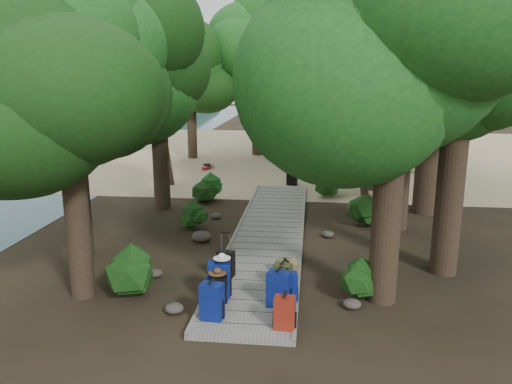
% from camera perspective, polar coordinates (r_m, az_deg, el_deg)
% --- Properties ---
extents(ground, '(120.00, 120.00, 0.00)m').
position_cam_1_polar(ground, '(13.76, 1.14, -6.34)').
color(ground, '#332719').
rests_on(ground, ground).
extents(sand_beach, '(40.00, 22.00, 0.02)m').
position_cam_1_polar(sand_beach, '(29.28, 4.09, 4.42)').
color(sand_beach, tan).
rests_on(sand_beach, ground).
extents(boardwalk, '(2.00, 12.00, 0.12)m').
position_cam_1_polar(boardwalk, '(14.68, 1.50, -4.79)').
color(boardwalk, gray).
rests_on(boardwalk, ground).
extents(backpack_left_a, '(0.46, 0.36, 0.79)m').
position_cam_1_polar(backpack_left_a, '(9.67, -5.06, -12.13)').
color(backpack_left_a, navy).
rests_on(backpack_left_a, boardwalk).
extents(backpack_left_b, '(0.37, 0.28, 0.62)m').
position_cam_1_polar(backpack_left_b, '(10.34, -4.28, -10.82)').
color(backpack_left_b, black).
rests_on(backpack_left_b, boardwalk).
extents(backpack_left_c, '(0.49, 0.37, 0.84)m').
position_cam_1_polar(backpack_left_c, '(10.55, -4.23, -9.66)').
color(backpack_left_c, navy).
rests_on(backpack_left_c, boardwalk).
extents(backpack_right_a, '(0.40, 0.29, 0.68)m').
position_cam_1_polar(backpack_right_a, '(9.34, 3.30, -13.43)').
color(backpack_right_a, maroon).
rests_on(backpack_right_a, boardwalk).
extents(backpack_right_b, '(0.51, 0.41, 0.81)m').
position_cam_1_polar(backpack_right_b, '(10.11, 2.64, -10.82)').
color(backpack_right_b, navy).
rests_on(backpack_right_b, boardwalk).
extents(backpack_right_c, '(0.44, 0.34, 0.68)m').
position_cam_1_polar(backpack_right_c, '(10.35, 3.60, -10.63)').
color(backpack_right_c, navy).
rests_on(backpack_right_c, boardwalk).
extents(backpack_right_d, '(0.43, 0.36, 0.57)m').
position_cam_1_polar(backpack_right_d, '(11.03, 3.07, -9.34)').
color(backpack_right_d, '#41411D').
rests_on(backpack_right_d, boardwalk).
extents(duffel_right_khaki, '(0.58, 0.68, 0.38)m').
position_cam_1_polar(duffel_right_khaki, '(11.55, 3.47, -8.75)').
color(duffel_right_khaki, olive).
rests_on(duffel_right_khaki, boardwalk).
extents(suitcase_on_boardwalk, '(0.43, 0.30, 0.60)m').
position_cam_1_polar(suitcase_on_boardwalk, '(11.57, -3.46, -8.13)').
color(suitcase_on_boardwalk, black).
rests_on(suitcase_on_boardwalk, boardwalk).
extents(lone_suitcase_on_sand, '(0.47, 0.33, 0.68)m').
position_cam_1_polar(lone_suitcase_on_sand, '(21.05, 4.14, 1.72)').
color(lone_suitcase_on_sand, black).
rests_on(lone_suitcase_on_sand, sand_beach).
extents(hat_brown, '(0.37, 0.37, 0.11)m').
position_cam_1_polar(hat_brown, '(10.19, -4.45, -8.95)').
color(hat_brown, '#51351E').
rests_on(hat_brown, backpack_left_b).
extents(hat_white, '(0.36, 0.36, 0.12)m').
position_cam_1_polar(hat_white, '(10.35, -3.91, -7.26)').
color(hat_white, silver).
rests_on(hat_white, backpack_left_c).
extents(kayak, '(1.07, 3.10, 0.30)m').
position_cam_1_polar(kayak, '(24.67, -5.59, 3.03)').
color(kayak, '#B40F17').
rests_on(kayak, sand_beach).
extents(sun_lounger, '(1.07, 2.12, 0.65)m').
position_cam_1_polar(sun_lounger, '(23.45, 12.32, 2.65)').
color(sun_lounger, silver).
rests_on(sun_lounger, sand_beach).
extents(tree_right_a, '(5.12, 5.12, 8.53)m').
position_cam_1_polar(tree_right_a, '(10.07, 15.52, 10.63)').
color(tree_right_a, black).
rests_on(tree_right_a, ground).
extents(tree_right_b, '(4.99, 4.99, 8.91)m').
position_cam_1_polar(tree_right_b, '(12.07, 22.31, 11.45)').
color(tree_right_b, black).
rests_on(tree_right_b, ground).
extents(tree_right_c, '(5.73, 5.73, 9.91)m').
position_cam_1_polar(tree_right_c, '(15.25, 16.79, 14.03)').
color(tree_right_c, black).
rests_on(tree_right_c, ground).
extents(tree_right_d, '(6.11, 6.11, 11.20)m').
position_cam_1_polar(tree_right_d, '(17.36, 20.03, 15.82)').
color(tree_right_d, black).
rests_on(tree_right_d, ground).
extents(tree_right_e, '(5.55, 5.55, 9.98)m').
position_cam_1_polar(tree_right_e, '(20.29, 14.33, 14.07)').
color(tree_right_e, black).
rests_on(tree_right_e, ground).
extents(tree_right_f, '(6.30, 6.30, 11.25)m').
position_cam_1_polar(tree_right_f, '(23.56, 21.27, 15.02)').
color(tree_right_f, black).
rests_on(tree_right_f, ground).
extents(tree_left_a, '(4.29, 4.29, 7.14)m').
position_cam_1_polar(tree_left_a, '(10.64, -20.55, 6.66)').
color(tree_left_a, black).
rests_on(tree_left_a, ground).
extents(tree_left_b, '(4.43, 4.43, 7.97)m').
position_cam_1_polar(tree_left_b, '(13.25, -20.45, 9.69)').
color(tree_left_b, black).
rests_on(tree_left_b, ground).
extents(tree_left_c, '(4.63, 4.63, 8.05)m').
position_cam_1_polar(tree_left_c, '(17.30, -11.18, 11.16)').
color(tree_left_c, black).
rests_on(tree_left_c, ground).
extents(tree_back_a, '(5.62, 5.62, 9.72)m').
position_cam_1_polar(tree_back_a, '(28.45, 0.23, 13.99)').
color(tree_back_a, black).
rests_on(tree_back_a, ground).
extents(tree_back_b, '(5.03, 5.03, 8.98)m').
position_cam_1_polar(tree_back_b, '(29.59, 8.67, 13.12)').
color(tree_back_b, black).
rests_on(tree_back_b, ground).
extents(tree_back_c, '(4.45, 4.45, 8.00)m').
position_cam_1_polar(tree_back_c, '(28.60, 14.83, 11.83)').
color(tree_back_c, black).
rests_on(tree_back_c, ground).
extents(tree_back_d, '(4.45, 4.45, 7.42)m').
position_cam_1_polar(tree_back_d, '(27.55, -7.46, 11.50)').
color(tree_back_d, black).
rests_on(tree_back_d, ground).
extents(palm_right_a, '(4.37, 4.37, 7.44)m').
position_cam_1_polar(palm_right_a, '(19.54, 13.17, 10.43)').
color(palm_right_a, '#113C11').
rests_on(palm_right_a, ground).
extents(palm_right_b, '(4.96, 4.96, 9.59)m').
position_cam_1_polar(palm_right_b, '(23.72, 16.72, 13.34)').
color(palm_right_b, '#113C11').
rests_on(palm_right_b, ground).
extents(palm_right_c, '(4.26, 4.26, 6.77)m').
position_cam_1_polar(palm_right_c, '(24.81, 8.31, 10.49)').
color(palm_right_c, '#113C11').
rests_on(palm_right_c, ground).
extents(palm_left_a, '(4.05, 4.05, 6.45)m').
position_cam_1_polar(palm_left_a, '(21.01, -10.68, 9.40)').
color(palm_left_a, '#113C11').
rests_on(palm_left_a, ground).
extents(rock_left_a, '(0.38, 0.34, 0.21)m').
position_cam_1_polar(rock_left_a, '(10.34, -9.31, -12.99)').
color(rock_left_a, '#4C473F').
rests_on(rock_left_a, ground).
extents(rock_left_b, '(0.35, 0.32, 0.19)m').
position_cam_1_polar(rock_left_b, '(12.08, -11.48, -9.07)').
color(rock_left_b, '#4C473F').
rests_on(rock_left_b, ground).
extents(rock_left_c, '(0.55, 0.50, 0.30)m').
position_cam_1_polar(rock_left_c, '(14.25, -6.26, -5.06)').
color(rock_left_c, '#4C473F').
rests_on(rock_left_c, ground).
extents(rock_left_d, '(0.34, 0.31, 0.19)m').
position_cam_1_polar(rock_left_d, '(16.38, -4.60, -2.73)').
color(rock_left_d, '#4C473F').
rests_on(rock_left_d, ground).
extents(rock_right_a, '(0.37, 0.34, 0.21)m').
position_cam_1_polar(rock_right_a, '(10.57, 10.91, -12.45)').
color(rock_right_a, '#4C473F').
rests_on(rock_right_a, ground).
extents(rock_right_b, '(0.45, 0.41, 0.25)m').
position_cam_1_polar(rock_right_b, '(12.18, 12.36, -8.78)').
color(rock_right_b, '#4C473F').
rests_on(rock_right_b, ground).
extents(rock_right_c, '(0.35, 0.31, 0.19)m').
position_cam_1_polar(rock_right_c, '(14.67, 8.24, -4.80)').
color(rock_right_c, '#4C473F').
rests_on(rock_right_c, ground).
extents(rock_right_d, '(0.61, 0.55, 0.33)m').
position_cam_1_polar(rock_right_d, '(17.25, 11.32, -1.87)').
color(rock_right_d, '#4C473F').
rests_on(rock_right_d, ground).
extents(shrub_left_a, '(1.14, 1.14, 1.02)m').
position_cam_1_polar(shrub_left_a, '(11.22, -14.63, -8.78)').
color(shrub_left_a, '#154718').
rests_on(shrub_left_a, ground).
extents(shrub_left_b, '(0.83, 0.83, 0.75)m').
position_cam_1_polar(shrub_left_b, '(15.20, -7.20, -3.00)').
color(shrub_left_b, '#154718').
rests_on(shrub_left_b, ground).
extents(shrub_left_c, '(1.09, 1.09, 0.98)m').
position_cam_1_polar(shrub_left_c, '(18.56, -5.22, 0.48)').
color(shrub_left_c, '#154718').
rests_on(shrub_left_c, ground).
extents(shrub_right_a, '(0.97, 0.97, 0.87)m').
position_cam_1_polar(shrub_right_a, '(10.89, 12.31, -9.78)').
color(shrub_right_a, '#154718').
rests_on(shrub_right_a, ground).
extents(shrub_right_b, '(1.18, 1.18, 1.06)m').
position_cam_1_polar(shrub_right_b, '(15.70, 12.60, -2.10)').
color(shrub_right_b, '#154718').
rests_on(shrub_right_b, ground).
extents(shrub_right_c, '(0.92, 0.92, 0.83)m').
position_cam_1_polar(shrub_right_c, '(19.30, 7.99, 0.69)').
color(shrub_right_c, '#154718').
rests_on(shrub_right_c, ground).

